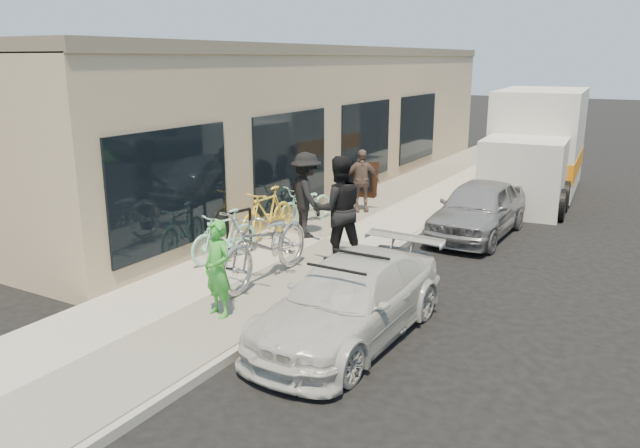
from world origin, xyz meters
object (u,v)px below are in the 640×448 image
at_px(cruiser_bike_a, 225,236).
at_px(bike_rack, 239,227).
at_px(cruiser_bike_c, 267,214).
at_px(woman_rider, 218,269).
at_px(bystander_a, 306,195).
at_px(tandem_bike, 266,244).
at_px(sandwich_board, 366,180).
at_px(sedan_silver, 478,209).
at_px(man_standing, 338,209).
at_px(moving_truck, 536,149).
at_px(bystander_b, 361,181).
at_px(cruiser_bike_b, 306,204).
at_px(sedan_white, 350,300).

bearing_deg(cruiser_bike_a, bike_rack, 102.87).
xyz_separation_m(bike_rack, cruiser_bike_c, (-0.13, 1.16, 0.01)).
relative_size(woman_rider, cruiser_bike_c, 0.81).
distance_m(cruiser_bike_a, bystander_a, 2.28).
bearing_deg(bystander_a, tandem_bike, 144.55).
height_order(sandwich_board, sedan_silver, sedan_silver).
height_order(woman_rider, man_standing, man_standing).
xyz_separation_m(sandwich_board, cruiser_bike_a, (0.14, -6.40, -0.00)).
relative_size(moving_truck, cruiser_bike_c, 3.47).
relative_size(woman_rider, bystander_b, 0.93).
xyz_separation_m(woman_rider, man_standing, (0.30, 3.19, 0.28)).
height_order(moving_truck, cruiser_bike_c, moving_truck).
relative_size(bike_rack, moving_truck, 0.14).
bearing_deg(cruiser_bike_c, bystander_b, 80.11).
height_order(moving_truck, man_standing, moving_truck).
relative_size(bike_rack, man_standing, 0.44).
xyz_separation_m(tandem_bike, cruiser_bike_b, (-1.47, 3.74, -0.22)).
height_order(sandwich_board, man_standing, man_standing).
bearing_deg(cruiser_bike_a, cruiser_bike_b, 103.78).
bearing_deg(sedan_white, bystander_b, 116.86).
relative_size(man_standing, cruiser_bike_c, 1.11).
distance_m(moving_truck, bystander_a, 8.27).
height_order(tandem_bike, cruiser_bike_c, tandem_bike).
height_order(sandwich_board, sedan_white, sedan_white).
xyz_separation_m(bike_rack, sedan_silver, (3.56, 4.13, -0.06)).
height_order(sedan_silver, cruiser_bike_a, sedan_silver).
xyz_separation_m(woman_rider, bystander_b, (-1.12, 7.00, 0.05)).
bearing_deg(sedan_white, bike_rack, 151.48).
distance_m(sandwich_board, cruiser_bike_c, 4.77).
distance_m(sedan_silver, woman_rider, 7.03).
bearing_deg(moving_truck, sedan_silver, -96.08).
distance_m(cruiser_bike_b, cruiser_bike_c, 1.57).
distance_m(sedan_white, cruiser_bike_c, 4.85).
bearing_deg(cruiser_bike_b, tandem_bike, -57.04).
bearing_deg(cruiser_bike_b, man_standing, -35.38).
xyz_separation_m(moving_truck, cruiser_bike_b, (-3.79, -6.62, -0.74)).
height_order(cruiser_bike_b, bystander_b, bystander_b).
height_order(woman_rider, cruiser_bike_a, woman_rider).
bearing_deg(man_standing, cruiser_bike_a, -12.40).
relative_size(sedan_white, bystander_a, 2.15).
distance_m(bike_rack, sedan_white, 4.07).
relative_size(sedan_silver, woman_rider, 2.52).
distance_m(man_standing, cruiser_bike_a, 2.23).
relative_size(sedan_silver, cruiser_bike_a, 2.31).
height_order(sedan_silver, bystander_a, bystander_a).
bearing_deg(tandem_bike, cruiser_bike_c, 123.40).
xyz_separation_m(tandem_bike, cruiser_bike_c, (-1.49, 2.17, -0.12)).
xyz_separation_m(sedan_silver, cruiser_bike_b, (-3.67, -1.41, -0.03)).
bearing_deg(bystander_a, sedan_white, 165.94).
xyz_separation_m(sedan_white, cruiser_bike_b, (-3.63, 4.76, 0.03)).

